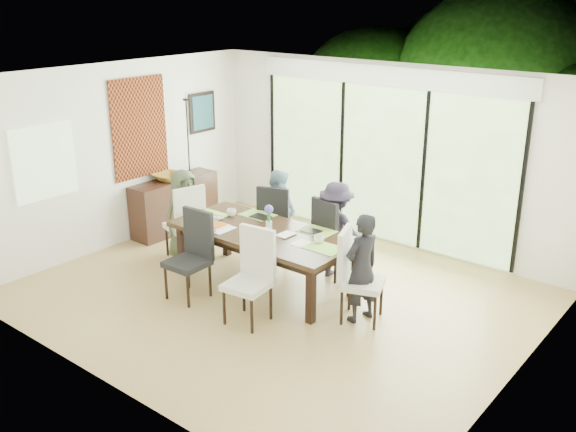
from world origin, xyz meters
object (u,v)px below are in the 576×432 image
Objects in this scene: chair_far_right at (337,236)px; cup_b at (267,232)px; person_far_right at (336,230)px; cup_c at (319,239)px; chair_near_left at (187,256)px; person_left_end at (184,214)px; chair_far_left at (279,220)px; person_far_left at (278,214)px; chair_near_right at (247,278)px; table_top at (263,233)px; vase at (269,226)px; chair_right_end at (363,276)px; bowl at (168,177)px; laptop at (211,218)px; cup_a at (231,213)px; chair_left_end at (184,220)px; person_right_end at (362,268)px; sideboard at (175,205)px.

cup_b is (-0.40, -0.95, 0.25)m from chair_far_right.
cup_c is (0.25, -0.73, 0.16)m from person_far_right.
chair_near_left is 0.85× the size of person_left_end.
chair_far_left is 0.85× the size of person_far_left.
chair_far_left is at bearing 122.28° from cup_b.
person_left_end is 1.00× the size of person_far_right.
cup_b is at bearing 114.61° from person_far_left.
cup_c is (0.30, 0.97, 0.25)m from chair_near_right.
person_far_left and person_far_right have the same top height.
table_top is 0.12m from vase.
cup_c is (-0.70, 0.10, 0.25)m from chair_right_end.
chair_near_left reaches higher than table_top.
person_left_end is at bearing -30.50° from bowl.
laptop is (-0.35, 0.77, 0.22)m from chair_near_left.
person_left_end reaches higher than chair_far_left.
table_top is at bearing 58.37° from chair_near_left.
cup_b is (-0.40, -0.93, 0.15)m from person_far_right.
cup_a is 1.24× the size of cup_b.
cup_c is at bearing 7.13° from table_top.
table_top is 1.03m from chair_far_right.
cup_a reaches higher than cup_b.
chair_left_end and chair_right_end have the same top height.
vase is 0.75m from cup_c.
chair_near_left reaches higher than cup_b.
chair_far_right is 0.85× the size of person_far_left.
vase reaches higher than table_top.
chair_left_end reaches higher than table_top.
chair_far_left reaches higher than vase.
person_right_end is at bearing 0.00° from table_top.
chair_near_right is at bearing 77.29° from person_far_right.
bowl is (-2.49, 0.51, 0.08)m from vase.
chair_right_end is at bearing 104.99° from person_right_end.
chair_near_right is 0.85× the size of person_right_end.
cup_b is (1.00, -0.00, 0.03)m from laptop.
bowl is at bearing 166.97° from table_top.
cup_c is 0.28× the size of bowl.
cup_b is (-1.35, -0.10, 0.25)m from chair_right_end.
chair_right_end is 4.00m from sideboard.
vase is at bearing 70.38° from chair_far_right.
sideboard is at bearing 163.52° from cup_a.
chair_far_right is at bearing 29.87° from laptop.
person_left_end is 1.32m from person_far_left.
person_right_end is at bearing -81.65° from person_left_end.
chair_near_right is at bearing -105.37° from person_left_end.
person_left_end is 1.19m from sideboard.
chair_far_right reaches higher than sideboard.
person_far_right is 10.40× the size of cup_a.
chair_near_right is at bearing -40.36° from cup_a.
chair_near_right is at bearing 100.72° from chair_far_right.
person_far_right is at bearing 29.31° from laptop.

